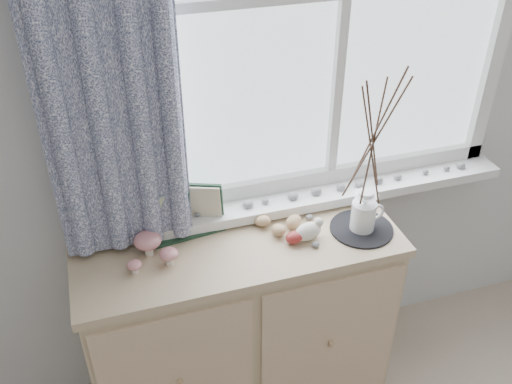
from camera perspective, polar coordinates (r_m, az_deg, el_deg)
The scene contains 8 objects.
sideboard at distance 2.37m, azimuth -1.52°, elevation -13.20°, with size 1.20×0.45×0.85m.
botanical_book at distance 2.06m, azimuth -6.91°, elevation -2.12°, with size 0.31×0.13×0.22m, color #1C3A27, non-canonical shape.
toadstool_cluster at distance 2.02m, azimuth -10.46°, elevation -5.41°, with size 0.18×0.15×0.09m.
wooden_eggs at distance 2.12m, azimuth 2.63°, elevation -3.53°, with size 0.16×0.17×0.07m.
songbird_figurine at distance 2.09m, azimuth 5.24°, elevation -3.86°, with size 0.15×0.07×0.08m, color white, non-canonical shape.
crocheted_doily at distance 2.18m, azimuth 10.50°, elevation -3.62°, with size 0.24×0.24×0.01m, color black.
twig_pitcher at distance 1.97m, azimuth 11.68°, elevation 5.47°, with size 0.25×0.25×0.69m.
sideboard_pebbles at distance 2.15m, azimuth 6.14°, elevation -3.49°, with size 0.33×0.23×0.02m.
Camera 1 is at (-0.57, 0.20, 2.17)m, focal length 40.00 mm.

